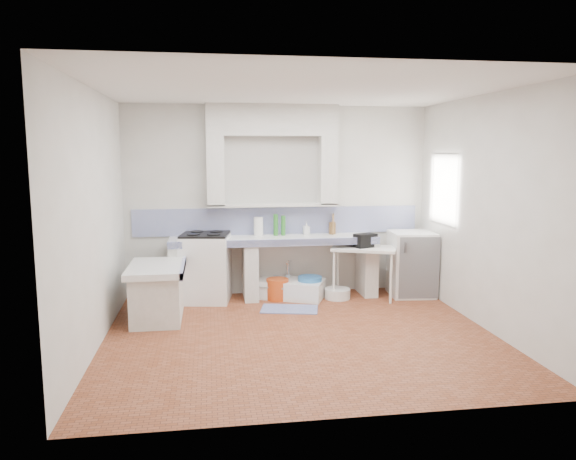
{
  "coord_description": "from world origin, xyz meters",
  "views": [
    {
      "loc": [
        -1.02,
        -5.94,
        2.11
      ],
      "look_at": [
        0.0,
        1.0,
        1.1
      ],
      "focal_mm": 33.53,
      "sensor_mm": 36.0,
      "label": 1
    }
  ],
  "objects": [
    {
      "name": "rug",
      "position": [
        0.03,
        1.05,
        0.01
      ],
      "size": [
        0.84,
        0.59,
        0.01
      ],
      "primitive_type": "cube",
      "rotation": [
        0.0,
        0.0,
        -0.22
      ],
      "color": "navy",
      "rests_on": "ground"
    },
    {
      "name": "paper_towel",
      "position": [
        -0.31,
        1.85,
        1.04
      ],
      "size": [
        0.15,
        0.15,
        0.28
      ],
      "primitive_type": "cylinder",
      "rotation": [
        0.0,
        0.0,
        -0.12
      ],
      "color": "white",
      "rests_on": "counter_slab"
    },
    {
      "name": "side_table",
      "position": [
        1.18,
        1.47,
        0.38
      ],
      "size": [
        1.03,
        0.8,
        0.04
      ],
      "primitive_type": "cube",
      "rotation": [
        0.0,
        0.0,
        -0.37
      ],
      "color": "white",
      "rests_on": "ground"
    },
    {
      "name": "green_bottle_b",
      "position": [
        0.05,
        1.83,
        1.05
      ],
      "size": [
        0.08,
        0.08,
        0.29
      ],
      "primitive_type": "cylinder",
      "rotation": [
        0.0,
        0.0,
        0.34
      ],
      "color": "#297225",
      "rests_on": "counter_slab"
    },
    {
      "name": "lace_valance",
      "position": [
        2.28,
        1.2,
        1.98
      ],
      "size": [
        0.01,
        0.84,
        0.24
      ],
      "primitive_type": "cube",
      "color": "white",
      "rests_on": "ground"
    },
    {
      "name": "wall_front",
      "position": [
        0.0,
        -2.0,
        1.4
      ],
      "size": [
        4.5,
        0.0,
        4.5
      ],
      "primitive_type": "plane",
      "rotation": [
        -1.57,
        0.0,
        0.0
      ],
      "color": "silver",
      "rests_on": "ground"
    },
    {
      "name": "floor",
      "position": [
        0.0,
        0.0,
        0.0
      ],
      "size": [
        4.5,
        4.5,
        0.0
      ],
      "primitive_type": "plane",
      "color": "brown",
      "rests_on": "ground"
    },
    {
      "name": "peninsula_base",
      "position": [
        -1.7,
        0.9,
        0.31
      ],
      "size": [
        0.6,
        1.0,
        0.62
      ],
      "primitive_type": "cube",
      "color": "silver",
      "rests_on": "ground"
    },
    {
      "name": "basin_white",
      "position": [
        0.8,
        1.5,
        0.07
      ],
      "size": [
        0.47,
        0.47,
        0.15
      ],
      "primitive_type": "cylinder",
      "rotation": [
        0.0,
        0.0,
        0.31
      ],
      "color": "white",
      "rests_on": "ground"
    },
    {
      "name": "peninsula_lip",
      "position": [
        -1.37,
        0.9,
        0.66
      ],
      "size": [
        0.04,
        1.1,
        0.1
      ],
      "primitive_type": "cube",
      "color": "navy",
      "rests_on": "ground"
    },
    {
      "name": "counter_pier_right",
      "position": [
        1.3,
        1.7,
        0.41
      ],
      "size": [
        0.2,
        0.55,
        0.82
      ],
      "primitive_type": "cube",
      "color": "silver",
      "rests_on": "ground"
    },
    {
      "name": "bucket_orange",
      "position": [
        0.06,
        1.66,
        0.13
      ],
      "size": [
        0.32,
        0.32,
        0.26
      ],
      "primitive_type": "cylinder",
      "rotation": [
        0.0,
        0.0,
        -0.15
      ],
      "color": "red",
      "rests_on": "ground"
    },
    {
      "name": "bucket_blue",
      "position": [
        0.4,
        1.56,
        0.16
      ],
      "size": [
        0.38,
        0.38,
        0.33
      ],
      "primitive_type": "cylinder",
      "rotation": [
        0.0,
        0.0,
        0.1
      ],
      "color": "#2B6CB1",
      "rests_on": "ground"
    },
    {
      "name": "wall_left",
      "position": [
        -2.25,
        0.0,
        1.4
      ],
      "size": [
        0.0,
        4.5,
        4.5
      ],
      "primitive_type": "plane",
      "rotation": [
        1.57,
        0.0,
        1.57
      ],
      "color": "silver",
      "rests_on": "ground"
    },
    {
      "name": "black_bag",
      "position": [
        1.2,
        1.47,
        0.85
      ],
      "size": [
        0.36,
        0.28,
        0.2
      ],
      "primitive_type": "cube",
      "rotation": [
        0.0,
        0.0,
        0.38
      ],
      "color": "black",
      "rests_on": "side_table"
    },
    {
      "name": "stove",
      "position": [
        -1.09,
        1.68,
        0.47
      ],
      "size": [
        0.76,
        0.74,
        0.95
      ],
      "primitive_type": "cube",
      "rotation": [
        0.0,
        0.0,
        -0.16
      ],
      "color": "white",
      "rests_on": "ground"
    },
    {
      "name": "wall_right",
      "position": [
        2.25,
        0.0,
        1.4
      ],
      "size": [
        0.0,
        4.5,
        4.5
      ],
      "primitive_type": "plane",
      "rotation": [
        1.57,
        0.0,
        -1.57
      ],
      "color": "silver",
      "rests_on": "ground"
    },
    {
      "name": "water_bottle_a",
      "position": [
        -0.06,
        1.85,
        0.14
      ],
      "size": [
        0.1,
        0.1,
        0.29
      ],
      "primitive_type": "cylinder",
      "rotation": [
        0.0,
        0.0,
        -0.42
      ],
      "color": "silver",
      "rests_on": "ground"
    },
    {
      "name": "counter_slab",
      "position": [
        -0.1,
        1.7,
        0.86
      ],
      "size": [
        3.0,
        0.6,
        0.08
      ],
      "primitive_type": "cube",
      "color": "white",
      "rests_on": "ground"
    },
    {
      "name": "window_frame",
      "position": [
        2.42,
        1.2,
        1.6
      ],
      "size": [
        0.35,
        0.86,
        1.06
      ],
      "primitive_type": "cube",
      "color": "#3B2513",
      "rests_on": "ground"
    },
    {
      "name": "cutting_board",
      "position": [
        0.81,
        1.85,
        1.05
      ],
      "size": [
        0.08,
        0.22,
        0.3
      ],
      "primitive_type": "cube",
      "rotation": [
        0.0,
        0.0,
        -0.25
      ],
      "color": "olive",
      "rests_on": "counter_slab"
    },
    {
      "name": "wall_back",
      "position": [
        0.0,
        2.0,
        1.4
      ],
      "size": [
        4.5,
        0.0,
        4.5
      ],
      "primitive_type": "plane",
      "rotation": [
        1.57,
        0.0,
        0.0
      ],
      "color": "silver",
      "rests_on": "ground"
    },
    {
      "name": "counter_pier_left",
      "position": [
        -1.5,
        1.7,
        0.41
      ],
      "size": [
        0.2,
        0.55,
        0.82
      ],
      "primitive_type": "cube",
      "color": "silver",
      "rests_on": "ground"
    },
    {
      "name": "counter_lip",
      "position": [
        -0.1,
        1.42,
        0.86
      ],
      "size": [
        3.0,
        0.04,
        0.1
      ],
      "primitive_type": "cube",
      "color": "navy",
      "rests_on": "ground"
    },
    {
      "name": "counter_pier_mid",
      "position": [
        -0.45,
        1.7,
        0.41
      ],
      "size": [
        0.2,
        0.55,
        0.82
      ],
      "primitive_type": "cube",
      "color": "silver",
      "rests_on": "ground"
    },
    {
      "name": "sink",
      "position": [
        0.13,
        1.67,
        0.12
      ],
      "size": [
        1.11,
        0.88,
        0.23
      ],
      "primitive_type": "cube",
      "rotation": [
        0.0,
        0.0,
        -0.42
      ],
      "color": "white",
      "rests_on": "ground"
    },
    {
      "name": "fridge",
      "position": [
        1.93,
        1.54,
        0.48
      ],
      "size": [
        0.67,
        0.67,
        0.95
      ],
      "primitive_type": "cube",
      "rotation": [
        0.0,
        0.0,
        -0.09
      ],
      "color": "white",
      "rests_on": "ground"
    },
    {
      "name": "knife_block",
      "position": [
        0.8,
        1.85,
        0.99
      ],
      "size": [
        0.09,
        0.07,
        0.18
      ],
      "primitive_type": "cube",
      "rotation": [
        0.0,
        0.0,
        0.03
      ],
      "color": "olive",
      "rests_on": "counter_slab"
    },
    {
      "name": "bucket_red",
      "position": [
        -0.07,
        1.59,
        0.15
      ],
      "size": [
        0.43,
        0.43,
        0.3
      ],
      "primitive_type": "cylinder",
      "rotation": [
        0.0,
        0.0,
        -0.42
      ],
      "color": "#C84515",
      "rests_on": "ground"
    },
    {
      "name": "soap_bottle",
      "position": [
        0.4,
        1.85,
        1.0
      ],
      "size": [
        0.09,
        0.1,
        0.19
      ],
      "primitive_type": "imported",
      "rotation": [
        0.0,
        0.0,
        0.1
      ],
      "color": "white",
      "rests_on": "counter_slab"
    },
    {
      "name": "peninsula_top",
      "position": [
        -1.7,
        0.9,
        0.66
      ],
      "size": [
        0.7,
        1.1,
        0.08
      ],
      "primitive_type": "cube",
      "color": "white",
      "rests_on": "ground"
    },
    {
      "name": "water_bottle_b",
      "position": [
        0.12,
        1.85,
        0.15
      ],
      "size": [
        0.1,
        0.1,
        0.29
      ],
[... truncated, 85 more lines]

